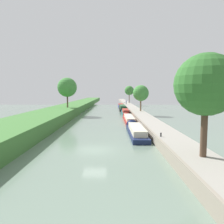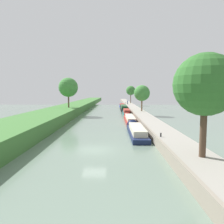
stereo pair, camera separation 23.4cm
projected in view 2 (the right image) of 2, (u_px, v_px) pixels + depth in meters
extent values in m
plane|color=slate|center=(94.00, 150.00, 22.32)|extent=(160.00, 160.00, 0.00)
cube|color=gray|center=(176.00, 145.00, 22.19)|extent=(3.32, 260.00, 1.15)
cube|color=gray|center=(159.00, 144.00, 22.20)|extent=(0.25, 260.00, 1.20)
cube|color=#141E42|center=(137.00, 133.00, 29.91)|extent=(2.12, 11.51, 0.59)
cube|color=beige|center=(137.00, 129.00, 29.27)|extent=(1.74, 8.06, 0.75)
cone|color=#141E42|center=(133.00, 126.00, 36.27)|extent=(2.01, 1.27, 2.01)
cube|color=maroon|center=(130.00, 120.00, 43.52)|extent=(1.86, 13.82, 0.60)
cube|color=beige|center=(130.00, 118.00, 42.78)|extent=(1.52, 9.67, 0.65)
cone|color=maroon|center=(127.00, 116.00, 50.95)|extent=(1.76, 1.11, 1.76)
cube|color=#195B60|center=(126.00, 113.00, 57.05)|extent=(1.80, 10.10, 0.62)
cube|color=maroon|center=(127.00, 111.00, 56.48)|extent=(1.48, 7.07, 0.87)
cone|color=#195B60|center=(125.00, 112.00, 62.62)|extent=(1.71, 1.08, 1.71)
cube|color=black|center=(124.00, 109.00, 72.36)|extent=(2.16, 14.87, 0.74)
cube|color=#234C2D|center=(124.00, 107.00, 71.54)|extent=(1.77, 10.41, 0.90)
cone|color=black|center=(123.00, 107.00, 80.40)|extent=(2.05, 1.30, 2.05)
cube|color=#283D93|center=(122.00, 106.00, 86.92)|extent=(2.06, 11.54, 0.55)
cube|color=maroon|center=(122.00, 105.00, 86.28)|extent=(1.69, 8.08, 0.75)
cone|color=#283D93|center=(122.00, 105.00, 93.28)|extent=(1.96, 1.24, 1.96)
cylinder|color=#4C3828|center=(203.00, 130.00, 15.98)|extent=(0.50, 0.50, 4.22)
sphere|color=#2D6628|center=(205.00, 85.00, 15.66)|extent=(4.70, 4.70, 4.70)
cylinder|color=brown|center=(142.00, 104.00, 54.75)|extent=(0.37, 0.37, 3.55)
sphere|color=#3D7F38|center=(142.00, 93.00, 54.48)|extent=(4.11, 4.11, 4.11)
cylinder|color=brown|center=(131.00, 98.00, 95.64)|extent=(0.33, 0.33, 4.49)
sphere|color=#387533|center=(131.00, 90.00, 95.32)|extent=(4.17, 4.17, 4.17)
cylinder|color=#4C3828|center=(69.00, 100.00, 54.55)|extent=(0.36, 0.36, 3.86)
sphere|color=#3D7F38|center=(68.00, 87.00, 54.24)|extent=(4.95, 4.95, 4.95)
cylinder|color=#282D42|center=(128.00, 103.00, 85.64)|extent=(0.26, 0.26, 0.82)
cylinder|color=#28428E|center=(128.00, 101.00, 85.57)|extent=(0.34, 0.34, 0.62)
sphere|color=tan|center=(128.00, 100.00, 85.53)|extent=(0.22, 0.22, 0.22)
cylinder|color=black|center=(161.00, 135.00, 23.35)|extent=(0.16, 0.16, 0.45)
cylinder|color=black|center=(126.00, 103.00, 93.00)|extent=(0.16, 0.16, 0.45)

